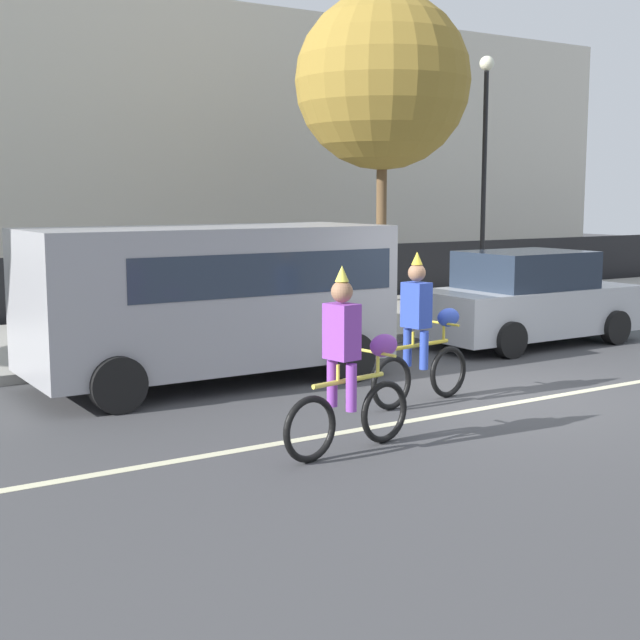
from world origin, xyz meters
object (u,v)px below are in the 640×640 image
parked_van_grey (214,292)px  parade_cyclist_purple (350,371)px  parade_cyclist_cobalt (422,337)px  street_lamp_post (485,139)px  parked_car_silver (528,300)px

parked_van_grey → parade_cyclist_purple: bearing=-95.2°
parade_cyclist_purple → parade_cyclist_cobalt: same height
parade_cyclist_purple → parade_cyclist_cobalt: size_ratio=1.00×
parade_cyclist_purple → parade_cyclist_cobalt: (1.98, 1.29, 0.00)m
parade_cyclist_cobalt → street_lamp_post: bearing=43.8°
parade_cyclist_cobalt → parked_van_grey: bearing=122.6°
parked_van_grey → parked_car_silver: parked_van_grey is taller
parked_van_grey → street_lamp_post: size_ratio=0.85×
parade_cyclist_purple → parade_cyclist_cobalt: bearing=33.1°
parked_van_grey → parked_car_silver: (6.06, -0.02, -0.50)m
parked_van_grey → street_lamp_post: (10.27, 5.72, 2.71)m
parked_van_grey → parked_car_silver: size_ratio=1.22×
parade_cyclist_cobalt → parked_car_silver: bearing=29.8°
parked_car_silver → street_lamp_post: street_lamp_post is taller
parade_cyclist_purple → parked_van_grey: parked_van_grey is taller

